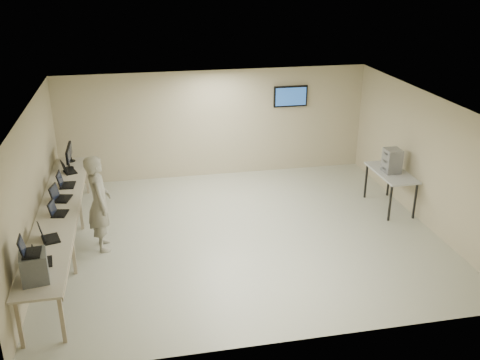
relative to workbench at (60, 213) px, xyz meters
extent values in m
cube|color=#B4B49F|center=(3.59, 0.00, -0.83)|extent=(8.00, 7.00, 0.01)
cube|color=silver|center=(3.59, 0.00, 1.97)|extent=(8.00, 7.00, 0.01)
cube|color=tan|center=(3.59, 3.50, 0.57)|extent=(8.00, 0.01, 2.80)
cube|color=tan|center=(3.59, -3.50, 0.57)|extent=(8.00, 0.01, 2.80)
cube|color=tan|center=(-0.41, 0.00, 0.57)|extent=(0.01, 7.00, 2.80)
cube|color=tan|center=(7.59, 0.00, 0.57)|extent=(0.01, 7.00, 2.80)
cube|color=black|center=(5.59, 3.48, 1.22)|extent=(0.15, 0.04, 0.15)
cube|color=black|center=(5.59, 3.44, 1.22)|extent=(0.90, 0.06, 0.55)
cube|color=#1E488C|center=(5.59, 3.40, 1.22)|extent=(0.82, 0.01, 0.47)
cube|color=#C0B5A1|center=(-0.01, 0.00, 0.05)|extent=(0.75, 6.00, 0.04)
cube|color=tan|center=(0.36, 0.00, 0.02)|extent=(0.02, 6.00, 0.06)
cube|color=tan|center=(-0.31, -2.85, -0.40)|extent=(0.06, 0.06, 0.86)
cube|color=tan|center=(0.29, -2.85, -0.40)|extent=(0.06, 0.06, 0.86)
cube|color=tan|center=(-0.31, -0.90, -0.40)|extent=(0.06, 0.06, 0.86)
cube|color=tan|center=(0.29, -0.90, -0.40)|extent=(0.06, 0.06, 0.86)
cube|color=tan|center=(-0.31, 0.90, -0.40)|extent=(0.06, 0.06, 0.86)
cube|color=tan|center=(0.29, 0.90, -0.40)|extent=(0.06, 0.06, 0.86)
cube|color=tan|center=(-0.31, 2.85, -0.40)|extent=(0.06, 0.06, 0.86)
cube|color=tan|center=(0.29, 2.85, -0.40)|extent=(0.06, 0.06, 0.86)
cube|color=slate|center=(-0.06, -2.47, 0.30)|extent=(0.44, 0.49, 0.45)
cube|color=black|center=(-0.06, -2.47, 0.54)|extent=(0.27, 0.36, 0.02)
cube|color=black|center=(-0.19, -2.47, 0.67)|extent=(0.08, 0.33, 0.25)
cube|color=black|center=(-0.17, -2.47, 0.67)|extent=(0.06, 0.29, 0.21)
cube|color=black|center=(-0.02, -1.98, 0.08)|extent=(0.29, 0.38, 0.02)
cube|color=black|center=(-0.14, -1.98, 0.22)|extent=(0.11, 0.33, 0.25)
cube|color=black|center=(-0.13, -1.98, 0.22)|extent=(0.09, 0.29, 0.21)
cube|color=black|center=(-0.01, -1.20, 0.09)|extent=(0.37, 0.44, 0.02)
cube|color=black|center=(-0.14, -1.20, 0.23)|extent=(0.17, 0.36, 0.27)
cube|color=black|center=(-0.13, -1.20, 0.23)|extent=(0.14, 0.32, 0.23)
cube|color=black|center=(0.04, -0.20, 0.08)|extent=(0.31, 0.39, 0.02)
cube|color=black|center=(-0.09, -0.20, 0.22)|extent=(0.13, 0.34, 0.25)
cube|color=black|center=(-0.07, -0.20, 0.22)|extent=(0.10, 0.30, 0.21)
cube|color=black|center=(0.02, 0.49, 0.09)|extent=(0.37, 0.46, 0.02)
cube|color=black|center=(-0.13, 0.49, 0.24)|extent=(0.16, 0.39, 0.29)
cube|color=black|center=(-0.11, 0.49, 0.24)|extent=(0.13, 0.34, 0.24)
cube|color=black|center=(0.05, 1.20, 0.09)|extent=(0.31, 0.42, 0.02)
cube|color=black|center=(-0.09, 1.20, 0.24)|extent=(0.10, 0.38, 0.29)
cube|color=black|center=(-0.08, 1.20, 0.24)|extent=(0.07, 0.34, 0.24)
cube|color=black|center=(0.03, 2.00, 0.08)|extent=(0.35, 0.41, 0.02)
cube|color=black|center=(-0.09, 2.00, 0.22)|extent=(0.17, 0.33, 0.25)
cube|color=black|center=(-0.08, 2.00, 0.22)|extent=(0.14, 0.29, 0.21)
cylinder|color=black|center=(-0.01, 2.29, 0.08)|extent=(0.20, 0.20, 0.01)
cube|color=black|center=(-0.01, 2.29, 0.17)|extent=(0.04, 0.03, 0.16)
cube|color=black|center=(-0.01, 2.29, 0.36)|extent=(0.05, 0.44, 0.30)
cube|color=black|center=(0.01, 2.29, 0.36)|extent=(0.00, 0.40, 0.25)
cylinder|color=black|center=(-0.01, 2.75, 0.08)|extent=(0.20, 0.20, 0.01)
cube|color=black|center=(-0.01, 2.75, 0.17)|extent=(0.04, 0.03, 0.16)
cube|color=black|center=(-0.01, 2.75, 0.37)|extent=(0.05, 0.45, 0.30)
cube|color=black|center=(0.02, 2.75, 0.37)|extent=(0.00, 0.41, 0.26)
imported|color=gray|center=(0.76, 0.00, 0.15)|extent=(0.57, 0.77, 1.95)
cube|color=#AAAAAA|center=(7.19, 0.62, 0.04)|extent=(0.69, 1.48, 0.04)
cube|color=black|center=(6.89, -0.02, -0.40)|extent=(0.04, 0.04, 0.85)
cube|color=black|center=(6.89, 1.26, -0.40)|extent=(0.04, 0.04, 0.85)
cube|color=black|center=(7.48, -0.02, -0.40)|extent=(0.04, 0.04, 0.85)
cube|color=black|center=(7.48, 1.26, -0.40)|extent=(0.04, 0.04, 0.85)
cube|color=gray|center=(7.17, 0.62, 0.15)|extent=(0.34, 0.38, 0.18)
cube|color=gray|center=(7.17, 0.62, 0.34)|extent=(0.34, 0.38, 0.18)
cube|color=gray|center=(7.17, 0.62, 0.52)|extent=(0.34, 0.38, 0.18)
camera|label=1|loc=(1.58, -9.76, 4.50)|focal=40.00mm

